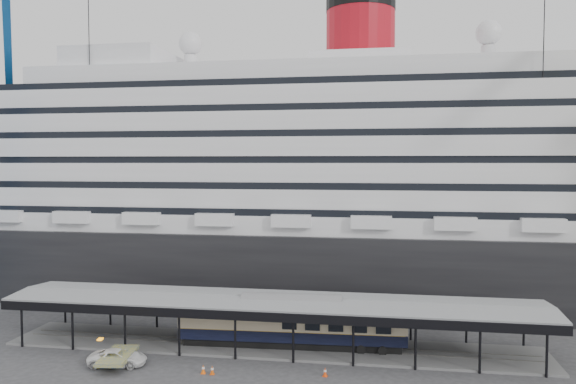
{
  "coord_description": "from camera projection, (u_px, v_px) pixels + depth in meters",
  "views": [
    {
      "loc": [
        11.09,
        -51.83,
        19.35
      ],
      "look_at": [
        1.2,
        8.0,
        16.17
      ],
      "focal_mm": 35.0,
      "sensor_mm": 36.0,
      "label": 1
    }
  ],
  "objects": [
    {
      "name": "traffic_cone_right",
      "position": [
        325.0,
        372.0,
        50.75
      ],
      "size": [
        0.51,
        0.51,
        0.83
      ],
      "rotation": [
        0.0,
        0.0,
        -0.22
      ],
      "color": "#ED440D",
      "rests_on": "ground"
    },
    {
      "name": "traffic_cone_left",
      "position": [
        203.0,
        369.0,
        51.44
      ],
      "size": [
        0.49,
        0.49,
        0.85
      ],
      "rotation": [
        0.0,
        0.0,
        0.15
      ],
      "color": "#F7610D",
      "rests_on": "ground"
    },
    {
      "name": "traffic_cone_mid",
      "position": [
        212.0,
        370.0,
        51.24
      ],
      "size": [
        0.5,
        0.5,
        0.83
      ],
      "rotation": [
        0.0,
        0.0,
        0.18
      ],
      "color": "#E1540C",
      "rests_on": "ground"
    },
    {
      "name": "platform_canopy",
      "position": [
        272.0,
        325.0,
        58.69
      ],
      "size": [
        56.0,
        9.18,
        5.3
      ],
      "color": "slate",
      "rests_on": "ground"
    },
    {
      "name": "ground",
      "position": [
        262.0,
        364.0,
        53.89
      ],
      "size": [
        200.0,
        200.0,
        0.0
      ],
      "primitive_type": "plane",
      "color": "#353537",
      "rests_on": "ground"
    },
    {
      "name": "cruise_ship",
      "position": [
        306.0,
        169.0,
        84.45
      ],
      "size": [
        130.0,
        30.0,
        43.9
      ],
      "color": "black",
      "rests_on": "ground"
    },
    {
      "name": "pullman_carriage",
      "position": [
        292.0,
        322.0,
        58.33
      ],
      "size": [
        23.66,
        4.0,
        23.12
      ],
      "rotation": [
        0.0,
        0.0,
        0.04
      ],
      "color": "black",
      "rests_on": "ground"
    },
    {
      "name": "port_truck",
      "position": [
        118.0,
        358.0,
        53.46
      ],
      "size": [
        5.73,
        3.23,
        1.51
      ],
      "primitive_type": "imported",
      "rotation": [
        0.0,
        0.0,
        1.71
      ],
      "color": "white",
      "rests_on": "ground"
    }
  ]
}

